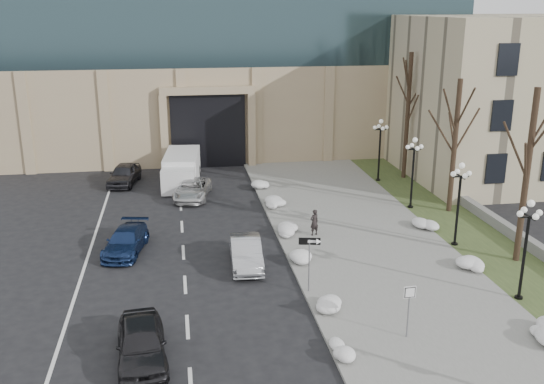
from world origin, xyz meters
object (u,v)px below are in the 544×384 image
Objects in this scene: one_way_sign at (313,248)px; keep_sign at (409,301)px; car_b at (246,253)px; car_c at (126,241)px; car_a at (141,343)px; lamppost_d at (380,142)px; box_truck at (181,170)px; car_d at (193,189)px; pedestrian at (314,222)px; lamppost_c at (413,163)px; car_e at (124,174)px; lamppost_b at (459,193)px; lamppost_a at (527,237)px.

one_way_sign reaches higher than keep_sign.
car_b is 0.98× the size of car_c.
keep_sign is at bearing -53.61° from car_b.
lamppost_d is (16.52, 21.77, 2.32)m from car_a.
box_truck is at bearing 103.21° from car_b.
car_b is 12.08m from car_d.
pedestrian is (10.48, 0.59, 0.24)m from car_c.
lamppost_c reaches higher than pedestrian.
keep_sign reaches higher than pedestrian.
car_e reaches higher than car_a.
lamppost_d is (7.34, 10.39, 2.19)m from pedestrian.
lamppost_c is at bearing 34.44° from car_b.
keep_sign is (2.82, -4.48, -0.58)m from one_way_sign.
one_way_sign is at bearing -61.32° from car_d.
lamppost_b is at bearing 6.28° from car_b.
lamppost_c reaches higher than car_c.
box_truck is at bearing 87.24° from car_c.
lamppost_c reaches higher than car_a.
keep_sign is at bearing -105.86° from lamppost_d.
car_c is at bearing 155.00° from one_way_sign.
lamppost_a is 1.00× the size of lamppost_c.
one_way_sign is 1.19× the size of keep_sign.
lamppost_c is 6.50m from lamppost_d.
one_way_sign reaches higher than car_a.
lamppost_a reaches higher than car_b.
car_a is 14.62m from pedestrian.
car_d is 3.05× the size of pedestrian.
car_d is 2.02× the size of keep_sign.
one_way_sign reaches higher than pedestrian.
lamppost_c is at bearing 90.00° from lamppost_b.
car_c is at bearing 154.45° from lamppost_a.
car_c is 19.90m from lamppost_a.
box_truck reaches higher than car_b.
lamppost_a is (17.82, -8.52, 2.43)m from car_c.
lamppost_c is at bearing -90.00° from lamppost_d.
car_a is 0.93× the size of lamppost_c.
car_d is 6.48m from car_e.
lamppost_c is at bearing -14.13° from car_e.
pedestrian is 0.22× the size of box_truck.
car_e is 0.94× the size of lamppost_b.
keep_sign is (12.61, -24.24, 0.94)m from car_e.
lamppost_a and lamppost_d have the same top height.
car_d is 0.98× the size of lamppost_c.
car_e is at bearing -70.92° from pedestrian.
lamppost_a is (11.66, -5.74, 2.36)m from car_b.
lamppost_b reaches higher than car_d.
pedestrian is 11.90m from lamppost_a.
car_b is 11.93m from lamppost_b.
car_b is 17.64m from car_e.
pedestrian is at bearing -36.92° from car_e.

